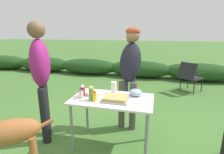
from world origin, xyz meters
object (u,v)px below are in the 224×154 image
(mustard_bottle, at_px, (95,96))
(standing_person_in_navy_coat, at_px, (130,60))
(standing_person_in_olive_jacket, at_px, (130,66))
(dog, at_px, (4,137))
(camp_chair_green_behind_table, at_px, (190,76))
(standing_person_in_dark_puffer, at_px, (41,72))
(plate_stack, at_px, (94,93))
(paper_cup_stack, at_px, (114,88))
(relish_jar, at_px, (91,93))
(mayo_bottle, at_px, (81,94))
(mixing_bowl, at_px, (136,92))
(folding_table, at_px, (112,104))
(ketchup_bottle, at_px, (82,90))
(food_tray, at_px, (116,98))

(mustard_bottle, xyz_separation_m, standing_person_in_navy_coat, (0.14, 2.21, 0.12))
(standing_person_in_olive_jacket, bearing_deg, dog, -119.49)
(camp_chair_green_behind_table, bearing_deg, standing_person_in_navy_coat, -115.34)
(standing_person_in_dark_puffer, bearing_deg, standing_person_in_olive_jacket, -89.81)
(plate_stack, bearing_deg, camp_chair_green_behind_table, 57.02)
(mustard_bottle, height_order, dog, mustard_bottle)
(paper_cup_stack, distance_m, standing_person_in_navy_coat, 1.88)
(standing_person_in_dark_puffer, xyz_separation_m, dog, (0.07, -0.81, -0.52))
(mustard_bottle, bearing_deg, standing_person_in_olive_jacket, 67.63)
(relish_jar, bearing_deg, dog, -133.46)
(mayo_bottle, xyz_separation_m, dog, (-0.55, -0.77, -0.26))
(plate_stack, height_order, relish_jar, relish_jar)
(mustard_bottle, distance_m, standing_person_in_dark_puffer, 0.88)
(dog, bearing_deg, mixing_bowl, -88.73)
(plate_stack, bearing_deg, paper_cup_stack, 22.97)
(camp_chair_green_behind_table, bearing_deg, folding_table, -78.38)
(relish_jar, relative_size, ketchup_bottle, 1.04)
(food_tray, height_order, mustard_bottle, mustard_bottle)
(ketchup_bottle, relative_size, standing_person_in_navy_coat, 0.11)
(standing_person_in_olive_jacket, distance_m, standing_person_in_dark_puffer, 1.38)
(paper_cup_stack, height_order, standing_person_in_navy_coat, standing_person_in_navy_coat)
(folding_table, xyz_separation_m, food_tray, (0.06, -0.06, 0.10))
(folding_table, distance_m, standing_person_in_navy_coat, 2.08)
(standing_person_in_olive_jacket, xyz_separation_m, standing_person_in_dark_puffer, (-1.17, -0.73, -0.01))
(relish_jar, height_order, standing_person_in_navy_coat, standing_person_in_navy_coat)
(paper_cup_stack, relative_size, ketchup_bottle, 1.01)
(mayo_bottle, bearing_deg, plate_stack, 54.72)
(paper_cup_stack, bearing_deg, camp_chair_green_behind_table, 60.09)
(mixing_bowl, distance_m, ketchup_bottle, 0.75)
(plate_stack, bearing_deg, dog, -125.59)
(mustard_bottle, xyz_separation_m, relish_jar, (-0.06, 0.03, 0.02))
(mixing_bowl, bearing_deg, folding_table, -149.26)
(ketchup_bottle, xyz_separation_m, standing_person_in_dark_puffer, (-0.61, -0.04, 0.24))
(food_tray, distance_m, mayo_bottle, 0.48)
(mixing_bowl, xyz_separation_m, dog, (-1.26, -1.05, -0.24))
(mustard_bottle, distance_m, mayo_bottle, 0.22)
(mayo_bottle, height_order, dog, mayo_bottle)
(mayo_bottle, distance_m, standing_person_in_olive_jacket, 0.98)
(mayo_bottle, bearing_deg, mixing_bowl, 21.38)
(standing_person_in_olive_jacket, bearing_deg, camp_chair_green_behind_table, 64.12)
(folding_table, distance_m, mixing_bowl, 0.37)
(paper_cup_stack, height_order, standing_person_in_olive_jacket, standing_person_in_olive_jacket)
(plate_stack, bearing_deg, standing_person_in_dark_puffer, -169.44)
(mayo_bottle, bearing_deg, standing_person_in_olive_jacket, 54.20)
(plate_stack, distance_m, mixing_bowl, 0.59)
(relish_jar, relative_size, standing_person_in_dark_puffer, 0.10)
(plate_stack, bearing_deg, relish_jar, -80.82)
(folding_table, distance_m, relish_jar, 0.33)
(food_tray, height_order, relish_jar, relish_jar)
(standing_person_in_dark_puffer, bearing_deg, dog, 153.46)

